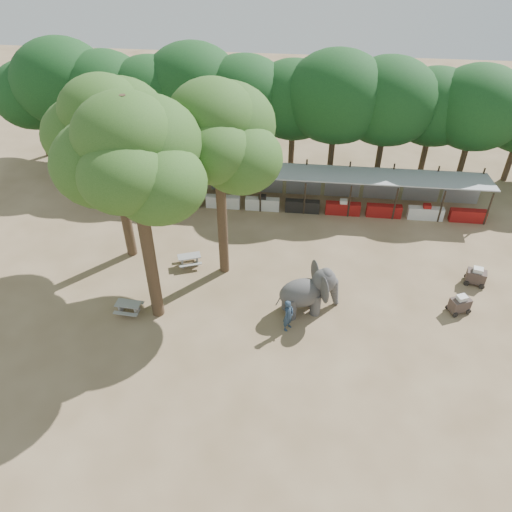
# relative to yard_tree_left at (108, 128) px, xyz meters

# --- Properties ---
(ground) EXTENTS (100.00, 100.00, 0.00)m
(ground) POSITION_rel_yard_tree_left_xyz_m (9.13, -7.19, -8.20)
(ground) COLOR brown
(ground) RESTS_ON ground
(vendor_stalls) EXTENTS (28.00, 2.99, 2.80)m
(vendor_stalls) POSITION_rel_yard_tree_left_xyz_m (9.13, 6.65, -7.02)
(vendor_stalls) COLOR #929599
(vendor_stalls) RESTS_ON ground
(yard_tree_left) EXTENTS (7.10, 6.90, 11.02)m
(yard_tree_left) POSITION_rel_yard_tree_left_xyz_m (0.00, 0.00, 0.00)
(yard_tree_left) COLOR #332316
(yard_tree_left) RESTS_ON ground
(yard_tree_center) EXTENTS (7.10, 6.90, 12.04)m
(yard_tree_center) POSITION_rel_yard_tree_left_xyz_m (3.00, -5.00, 1.01)
(yard_tree_center) COLOR #332316
(yard_tree_center) RESTS_ON ground
(yard_tree_back) EXTENTS (7.10, 6.90, 11.36)m
(yard_tree_back) POSITION_rel_yard_tree_left_xyz_m (6.00, -1.00, 0.34)
(yard_tree_back) COLOR #332316
(yard_tree_back) RESTS_ON ground
(backdrop_trees) EXTENTS (46.46, 5.95, 8.33)m
(backdrop_trees) POSITION_rel_yard_tree_left_xyz_m (9.13, 11.81, -2.69)
(backdrop_trees) COLOR #332316
(backdrop_trees) RESTS_ON ground
(elephant) EXTENTS (3.58, 2.72, 2.66)m
(elephant) POSITION_rel_yard_tree_left_xyz_m (11.19, -4.04, -6.87)
(elephant) COLOR #3C3A3A
(elephant) RESTS_ON ground
(handler) EXTENTS (0.74, 0.82, 1.90)m
(handler) POSITION_rel_yard_tree_left_xyz_m (10.17, -5.60, -7.25)
(handler) COLOR #26384C
(handler) RESTS_ON ground
(picnic_table_near) EXTENTS (1.42, 1.30, 0.67)m
(picnic_table_near) POSITION_rel_yard_tree_left_xyz_m (1.56, -5.34, -7.76)
(picnic_table_near) COLOR gray
(picnic_table_near) RESTS_ON ground
(picnic_table_far) EXTENTS (1.69, 1.61, 0.68)m
(picnic_table_far) POSITION_rel_yard_tree_left_xyz_m (3.95, -0.92, -7.76)
(picnic_table_far) COLOR gray
(picnic_table_far) RESTS_ON ground
(cart_front) EXTENTS (1.35, 1.15, 1.12)m
(cart_front) POSITION_rel_yard_tree_left_xyz_m (19.32, -3.34, -7.65)
(cart_front) COLOR #342824
(cart_front) RESTS_ON ground
(cart_back) EXTENTS (1.32, 1.03, 1.14)m
(cart_back) POSITION_rel_yard_tree_left_xyz_m (20.73, -0.87, -7.64)
(cart_back) COLOR #342824
(cart_back) RESTS_ON ground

